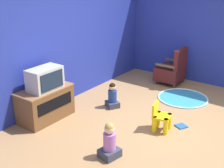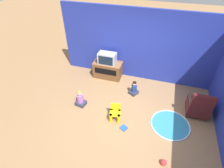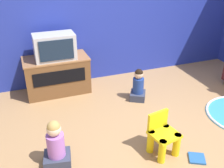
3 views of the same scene
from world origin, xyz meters
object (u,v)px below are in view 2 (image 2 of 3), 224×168
television (107,58)px  book (124,128)px  tv_cabinet (108,69)px  toy_ball (164,163)px  yellow_kid_chair (115,114)px  black_armchair (199,106)px  child_watching_left (134,88)px  child_watching_center (80,99)px

television → book: bearing=-61.0°
tv_cabinet → toy_ball: (2.37, -2.98, -0.25)m
tv_cabinet → toy_ball: 3.82m
yellow_kid_chair → book: bearing=-49.1°
black_armchair → child_watching_left: (-1.99, 0.38, -0.12)m
television → book: 2.66m
tv_cabinet → black_armchair: 3.36m
tv_cabinet → book: 2.59m
child_watching_left → yellow_kid_chair: bearing=-162.6°
black_armchair → book: size_ratio=3.71×
tv_cabinet → child_watching_center: 1.79m
tv_cabinet → yellow_kid_chair: bearing=-65.8°
television → toy_ball: 3.85m
yellow_kid_chair → child_watching_left: bearing=66.5°
yellow_kid_chair → toy_ball: 1.78m
tv_cabinet → black_armchair: bearing=-19.1°
black_armchair → child_watching_center: (-3.50, -0.66, -0.09)m
black_armchair → toy_ball: size_ratio=6.56×
yellow_kid_chair → child_watching_left: child_watching_left is taller
black_armchair → child_watching_left: bearing=-11.2°
black_armchair → child_watching_center: size_ratio=1.57×
yellow_kid_chair → television: bearing=103.8°
tv_cabinet → toy_ball: size_ratio=7.56×
tv_cabinet → yellow_kid_chair: size_ratio=2.07×
black_armchair → yellow_kid_chair: black_armchair is taller
black_armchair → toy_ball: bearing=66.4°
tv_cabinet → child_watching_left: tv_cabinet is taller
child_watching_left → book: child_watching_left is taller
yellow_kid_chair → toy_ball: bearing=-44.6°
black_armchair → book: bearing=30.3°
television → yellow_kid_chair: size_ratio=1.26×
toy_ball → book: toy_ball is taller
black_armchair → television: bearing=-18.8°
child_watching_center → toy_ball: bearing=-13.8°
child_watching_center → yellow_kid_chair: bearing=-0.5°
child_watching_left → child_watching_center: 1.83m
child_watching_center → toy_ball: 2.96m
black_armchair → child_watching_left: 2.03m
television → black_armchair: bearing=-18.3°
child_watching_left → toy_ball: bearing=-122.3°
child_watching_left → child_watching_center: (-1.51, -1.04, 0.02)m
child_watching_left → toy_ball: size_ratio=3.79×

